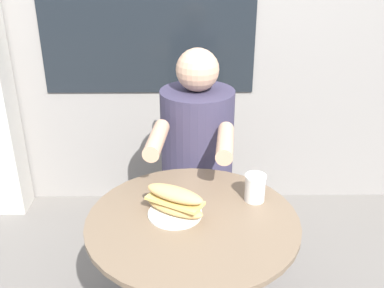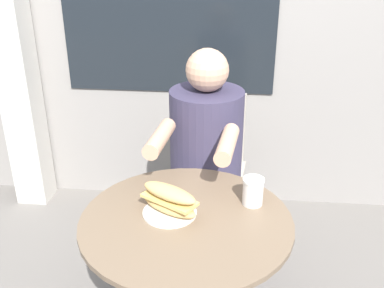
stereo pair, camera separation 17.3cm
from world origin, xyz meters
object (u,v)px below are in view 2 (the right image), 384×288
Objects in this scene: cafe_table at (186,260)px; seated_diner at (204,186)px; sandwich_on_plate at (169,201)px; diner_chair at (211,155)px; drink_cup at (253,191)px.

seated_diner reaches higher than cafe_table.
cafe_table is 3.27× the size of sandwich_on_plate.
diner_chair is 0.72× the size of seated_diner.
cafe_table is at bearing -25.19° from sandwich_on_plate.
sandwich_on_plate is at bearing -162.39° from drink_cup.
drink_cup is at bearing 121.66° from seated_diner.
diner_chair is 0.86m from drink_cup.
cafe_table is 0.25m from sandwich_on_plate.
seated_diner reaches higher than diner_chair.
seated_diner is at bearing 80.70° from sandwich_on_plate.
diner_chair is 0.93m from sandwich_on_plate.
sandwich_on_plate is at bearing 89.54° from diner_chair.
diner_chair reaches higher than sandwich_on_plate.
diner_chair is 0.35m from seated_diner.
diner_chair reaches higher than cafe_table.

